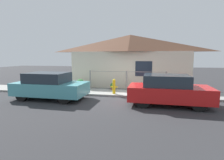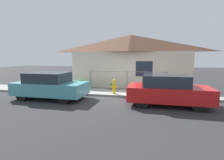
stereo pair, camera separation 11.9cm
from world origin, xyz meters
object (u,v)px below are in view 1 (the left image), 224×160
(car_left, at_px, (50,86))
(fire_hydrant, at_px, (114,86))
(potted_plant_near_hydrant, at_px, (113,86))
(potted_plant_by_fence, at_px, (80,84))
(car_right, at_px, (168,90))

(car_left, distance_m, fire_hydrant, 3.45)
(potted_plant_near_hydrant, distance_m, potted_plant_by_fence, 2.17)
(car_right, bearing_deg, potted_plant_by_fence, 155.34)
(fire_hydrant, bearing_deg, potted_plant_by_fence, 157.12)
(car_right, xyz_separation_m, potted_plant_by_fence, (-5.24, 2.52, -0.24))
(car_right, relative_size, potted_plant_by_fence, 5.58)
(potted_plant_by_fence, bearing_deg, car_right, -25.68)
(car_left, bearing_deg, car_right, 1.26)
(car_left, height_order, car_right, car_right)
(potted_plant_near_hydrant, xyz_separation_m, potted_plant_by_fence, (-2.17, -0.08, 0.11))
(car_left, height_order, fire_hydrant, car_left)
(fire_hydrant, relative_size, potted_plant_by_fence, 1.28)
(potted_plant_near_hydrant, relative_size, potted_plant_by_fence, 0.69)
(potted_plant_near_hydrant, bearing_deg, car_right, -40.29)
(car_right, height_order, potted_plant_near_hydrant, car_right)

